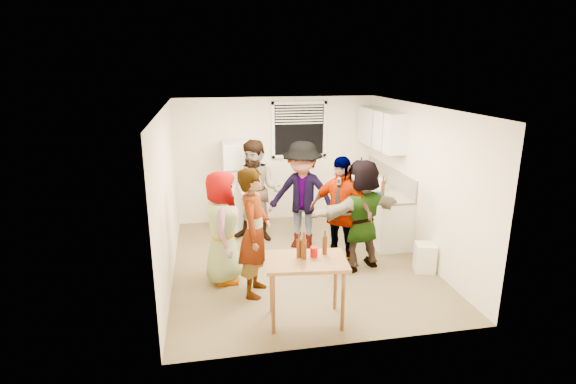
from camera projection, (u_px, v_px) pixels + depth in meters
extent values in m
cube|color=white|center=(242.00, 185.00, 8.71)|extent=(0.70, 0.70, 1.70)
cube|color=white|center=(374.00, 210.00, 8.57)|extent=(0.60, 2.20, 0.86)
cube|color=beige|center=(375.00, 187.00, 8.45)|extent=(0.64, 2.22, 0.04)
cube|color=beige|center=(390.00, 176.00, 8.45)|extent=(0.03, 2.20, 0.36)
cube|color=white|center=(381.00, 129.00, 8.37)|extent=(0.34, 1.60, 0.70)
cylinder|color=white|center=(381.00, 191.00, 8.12)|extent=(0.12, 0.12, 0.25)
cylinder|color=black|center=(361.00, 174.00, 9.36)|extent=(0.07, 0.07, 0.27)
cylinder|color=#47230C|center=(382.00, 195.00, 7.87)|extent=(0.07, 0.07, 0.25)
cylinder|color=#0533B1|center=(378.00, 199.00, 7.65)|extent=(0.10, 0.10, 0.13)
cube|color=#DBDB47|center=(382.00, 179.00, 8.67)|extent=(0.02, 0.18, 0.15)
cube|color=white|center=(425.00, 256.00, 6.96)|extent=(0.37, 0.37, 0.44)
cylinder|color=#47230C|center=(304.00, 259.00, 5.46)|extent=(0.07, 0.07, 0.25)
cylinder|color=#A10704|center=(314.00, 256.00, 5.52)|extent=(0.09, 0.09, 0.12)
imported|color=gray|center=(225.00, 280.00, 6.73)|extent=(1.74, 0.97, 0.53)
imported|color=#141933|center=(256.00, 292.00, 6.36)|extent=(1.92, 1.19, 0.43)
imported|color=brown|center=(258.00, 239.00, 8.28)|extent=(1.53, 2.05, 0.70)
imported|color=#3F3F45|center=(302.00, 247.00, 7.95)|extent=(1.98, 2.23, 0.70)
imported|color=black|center=(338.00, 266.00, 7.19)|extent=(1.99, 2.03, 0.44)
imported|color=#CF7855|center=(359.00, 267.00, 7.16)|extent=(2.10, 2.18, 0.52)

